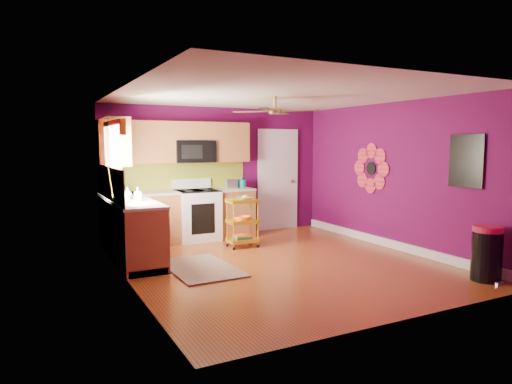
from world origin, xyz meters
TOP-DOWN VIEW (x-y plane):
  - ground at (0.00, 0.00)m, footprint 5.00×5.00m
  - room_envelope at (0.03, 0.00)m, footprint 4.54×5.04m
  - lower_cabinets at (-1.35, 1.82)m, footprint 2.81×2.31m
  - electric_range at (-0.55, 2.17)m, footprint 0.76×0.66m
  - upper_cabinetry at (-1.24, 2.17)m, footprint 2.80×2.30m
  - left_window at (-2.22, 1.05)m, footprint 0.08×1.35m
  - panel_door at (1.35, 2.47)m, footprint 0.95×0.11m
  - right_wall_art at (2.23, -0.34)m, footprint 0.04×2.74m
  - ceiling_fan at (0.00, 0.20)m, footprint 1.01×1.01m
  - shag_rug at (-1.18, 0.27)m, footprint 0.91×1.47m
  - rolling_cart at (-0.04, 1.25)m, footprint 0.53×0.40m
  - trash_can at (1.96, -1.98)m, footprint 0.38×0.42m
  - teal_kettle at (0.40, 2.23)m, footprint 0.18×0.18m
  - toaster at (0.16, 2.20)m, footprint 0.22×0.15m
  - soap_bottle_a at (-1.88, 1.04)m, footprint 0.09×0.09m
  - soap_bottle_b at (-1.97, 1.39)m, footprint 0.14×0.14m
  - counter_dish at (-1.91, 2.08)m, footprint 0.25×0.25m
  - counter_cup at (-2.08, 0.94)m, footprint 0.12×0.12m

SIDE VIEW (x-z plane):
  - ground at x=0.00m, z-range 0.00..0.00m
  - shag_rug at x=-1.18m, z-range 0.00..0.02m
  - trash_can at x=1.96m, z-range 0.00..0.73m
  - lower_cabinets at x=-1.35m, z-range -0.04..0.90m
  - rolling_cart at x=-0.04m, z-range 0.01..0.93m
  - electric_range at x=-0.55m, z-range -0.08..1.05m
  - counter_dish at x=-1.91m, z-range 0.94..1.00m
  - counter_cup at x=-2.08m, z-range 0.94..1.03m
  - teal_kettle at x=0.40m, z-range 0.92..1.13m
  - panel_door at x=1.35m, z-range -0.05..2.10m
  - toaster at x=0.16m, z-range 0.94..1.12m
  - soap_bottle_b at x=-1.97m, z-range 0.94..1.12m
  - soap_bottle_a at x=-1.88m, z-range 0.94..1.14m
  - right_wall_art at x=2.23m, z-range 0.92..1.96m
  - room_envelope at x=0.03m, z-range 0.37..2.89m
  - left_window at x=-2.22m, z-range 1.20..2.28m
  - upper_cabinetry at x=-1.24m, z-range 1.17..2.43m
  - ceiling_fan at x=0.00m, z-range 2.16..2.42m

